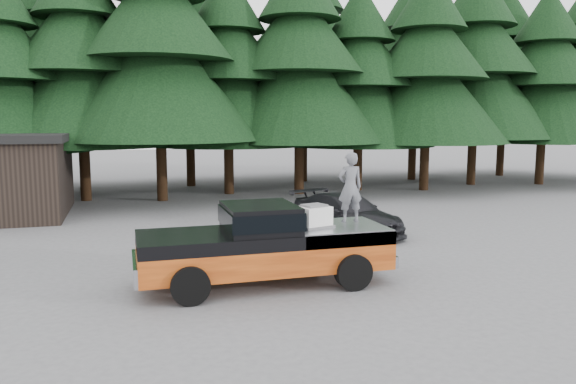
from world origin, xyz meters
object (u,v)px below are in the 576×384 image
object	(u,v)px
air_compressor	(314,217)
parked_car	(346,214)
pickup_truck	(264,257)
man_on_bed	(350,187)

from	to	relation	value
air_compressor	parked_car	world-z (taller)	air_compressor
pickup_truck	man_on_bed	world-z (taller)	man_on_bed
pickup_truck	air_compressor	bearing A→B (deg)	-4.85
air_compressor	pickup_truck	bearing A→B (deg)	158.73
pickup_truck	man_on_bed	distance (m)	2.78
air_compressor	man_on_bed	world-z (taller)	man_on_bed
pickup_truck	air_compressor	distance (m)	1.50
pickup_truck	air_compressor	size ratio (longest dim) A/B	8.58
parked_car	pickup_truck	bearing A→B (deg)	-147.40
pickup_truck	parked_car	bearing A→B (deg)	50.54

